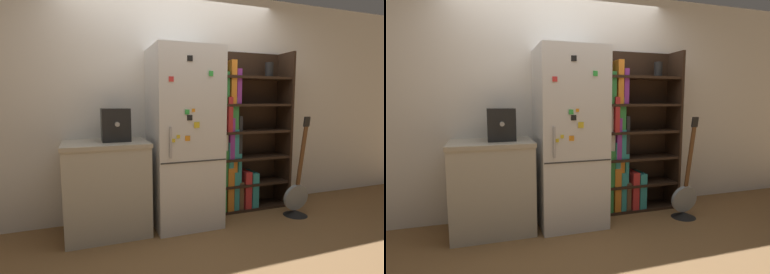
{
  "view_description": "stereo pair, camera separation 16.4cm",
  "coord_description": "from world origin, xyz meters",
  "views": [
    {
      "loc": [
        -1.02,
        -2.91,
        1.33
      ],
      "look_at": [
        0.1,
        0.15,
        0.94
      ],
      "focal_mm": 28.0,
      "sensor_mm": 36.0,
      "label": 1
    },
    {
      "loc": [
        -0.86,
        -2.96,
        1.33
      ],
      "look_at": [
        0.1,
        0.15,
        0.94
      ],
      "focal_mm": 28.0,
      "sensor_mm": 36.0,
      "label": 2
    }
  ],
  "objects": [
    {
      "name": "espresso_machine",
      "position": [
        -0.71,
        0.16,
        1.1
      ],
      "size": [
        0.28,
        0.3,
        0.33
      ],
      "color": "black",
      "rests_on": "kitchen_counter"
    },
    {
      "name": "ground_plane",
      "position": [
        0.0,
        0.0,
        0.0
      ],
      "size": [
        16.0,
        16.0,
        0.0
      ],
      "primitive_type": "plane",
      "color": "olive"
    },
    {
      "name": "refrigerator",
      "position": [
        -0.0,
        0.12,
        0.94
      ],
      "size": [
        0.7,
        0.68,
        1.88
      ],
      "color": "silver",
      "rests_on": "ground_plane"
    },
    {
      "name": "bookshelf",
      "position": [
        0.8,
        0.31,
        0.83
      ],
      "size": [
        0.97,
        0.34,
        1.93
      ],
      "color": "black",
      "rests_on": "ground_plane"
    },
    {
      "name": "wall_back",
      "position": [
        0.0,
        0.47,
        1.3
      ],
      "size": [
        8.0,
        0.05,
        2.6
      ],
      "color": "white",
      "rests_on": "ground_plane"
    },
    {
      "name": "guitar",
      "position": [
        1.29,
        -0.15,
        0.17
      ],
      "size": [
        0.31,
        0.28,
        1.17
      ],
      "color": "black",
      "rests_on": "ground_plane"
    },
    {
      "name": "kitchen_counter",
      "position": [
        -0.81,
        0.14,
        0.47
      ],
      "size": [
        0.82,
        0.63,
        0.93
      ],
      "color": "#BCB7A8",
      "rests_on": "ground_plane"
    }
  ]
}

